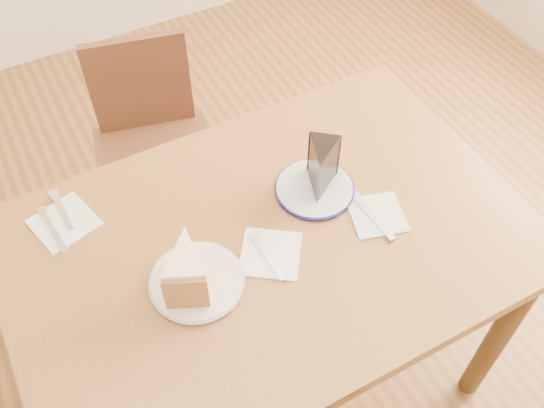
{
  "coord_description": "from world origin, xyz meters",
  "views": [
    {
      "loc": [
        -0.39,
        -0.73,
        1.88
      ],
      "look_at": [
        0.03,
        0.05,
        0.8
      ],
      "focal_mm": 40.0,
      "sensor_mm": 36.0,
      "label": 1
    }
  ],
  "objects_px": {
    "plate_cream": "(197,281)",
    "plate_navy": "(314,189)",
    "table": "(270,261)",
    "carrot_cake": "(187,267)",
    "chair_far": "(153,146)",
    "chocolate_cake": "(321,171)"
  },
  "relations": [
    {
      "from": "table",
      "to": "carrot_cake",
      "type": "bearing_deg",
      "value": -173.91
    },
    {
      "from": "table",
      "to": "carrot_cake",
      "type": "relative_size",
      "value": 9.68
    },
    {
      "from": "plate_navy",
      "to": "chocolate_cake",
      "type": "height_order",
      "value": "chocolate_cake"
    },
    {
      "from": "chair_far",
      "to": "plate_cream",
      "type": "height_order",
      "value": "chair_far"
    },
    {
      "from": "chair_far",
      "to": "plate_navy",
      "type": "bearing_deg",
      "value": 121.76
    },
    {
      "from": "plate_navy",
      "to": "chocolate_cake",
      "type": "distance_m",
      "value": 0.07
    },
    {
      "from": "plate_cream",
      "to": "plate_navy",
      "type": "height_order",
      "value": "same"
    },
    {
      "from": "chair_far",
      "to": "plate_navy",
      "type": "height_order",
      "value": "chair_far"
    },
    {
      "from": "plate_cream",
      "to": "carrot_cake",
      "type": "height_order",
      "value": "carrot_cake"
    },
    {
      "from": "plate_cream",
      "to": "carrot_cake",
      "type": "relative_size",
      "value": 1.62
    },
    {
      "from": "table",
      "to": "plate_cream",
      "type": "xyz_separation_m",
      "value": [
        -0.2,
        -0.03,
        0.1
      ]
    },
    {
      "from": "carrot_cake",
      "to": "chocolate_cake",
      "type": "bearing_deg",
      "value": 37.98
    },
    {
      "from": "plate_cream",
      "to": "carrot_cake",
      "type": "distance_m",
      "value": 0.06
    },
    {
      "from": "chair_far",
      "to": "table",
      "type": "bearing_deg",
      "value": 107.5
    },
    {
      "from": "table",
      "to": "plate_cream",
      "type": "relative_size",
      "value": 5.96
    },
    {
      "from": "carrot_cake",
      "to": "chocolate_cake",
      "type": "height_order",
      "value": "chocolate_cake"
    },
    {
      "from": "table",
      "to": "chair_far",
      "type": "bearing_deg",
      "value": 94.67
    },
    {
      "from": "chair_far",
      "to": "carrot_cake",
      "type": "distance_m",
      "value": 0.85
    },
    {
      "from": "plate_cream",
      "to": "chocolate_cake",
      "type": "bearing_deg",
      "value": 15.35
    },
    {
      "from": "table",
      "to": "plate_cream",
      "type": "distance_m",
      "value": 0.23
    },
    {
      "from": "plate_cream",
      "to": "plate_navy",
      "type": "distance_m",
      "value": 0.38
    },
    {
      "from": "chocolate_cake",
      "to": "chair_far",
      "type": "bearing_deg",
      "value": -31.85
    }
  ]
}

